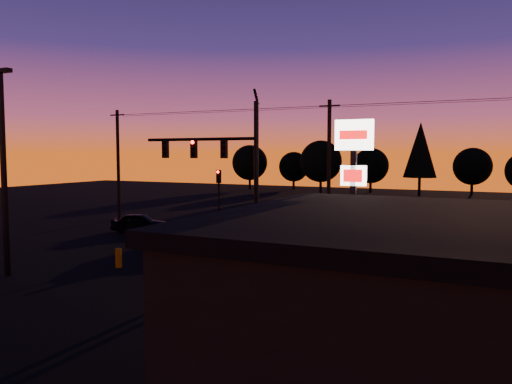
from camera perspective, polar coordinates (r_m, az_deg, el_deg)
ground at (r=22.31m, az=-8.08°, el=-9.82°), size 120.00×120.00×0.00m
lane_arrow at (r=23.42m, az=-4.74°, el=-9.09°), size 1.20×3.10×0.01m
traffic_signal_mast at (r=25.09m, az=-3.27°, el=3.20°), size 6.79×0.52×8.58m
secondary_signal at (r=34.12m, az=-4.29°, el=0.03°), size 0.30×0.31×4.35m
parking_lot_light at (r=24.66m, az=-26.92°, el=3.48°), size 1.25×0.30×9.14m
pylon_sign at (r=20.07m, az=11.10°, el=2.75°), size 1.50×0.28×6.80m
utility_pole_0 at (r=42.55m, az=-15.47°, el=3.09°), size 1.40×0.26×9.00m
utility_pole_1 at (r=33.48m, az=8.33°, el=2.88°), size 1.40×0.26×9.00m
power_wires at (r=33.61m, az=8.41°, el=9.67°), size 36.00×1.22×0.07m
bollard at (r=25.03m, az=-15.44°, el=-7.29°), size 0.31×0.31×0.92m
tree_0 at (r=76.01m, az=-0.72°, el=3.37°), size 5.36×5.36×6.74m
tree_1 at (r=76.30m, az=4.34°, el=2.90°), size 4.54×4.54×5.71m
tree_2 at (r=69.52m, az=7.42°, el=3.50°), size 5.77×5.78×7.26m
tree_3 at (r=71.75m, az=12.99°, el=2.95°), size 4.95×4.95×6.22m
tree_4 at (r=67.51m, az=18.26°, el=4.60°), size 4.18×4.18×9.50m
tree_5 at (r=71.98m, az=23.50°, el=2.70°), size 4.95×4.95×6.22m
car_left at (r=35.65m, az=-13.13°, el=-3.43°), size 4.21×2.82×1.33m
car_mid at (r=29.34m, az=-7.88°, el=-4.86°), size 4.85×2.82×1.51m
car_right at (r=26.80m, az=16.49°, el=-6.01°), size 5.15×3.03×1.40m
suv_parked at (r=16.73m, az=9.18°, el=-12.48°), size 2.09×4.51×1.25m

